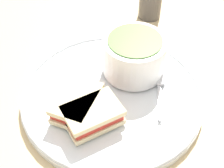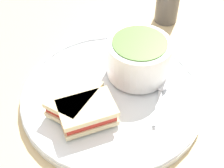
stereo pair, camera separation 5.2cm
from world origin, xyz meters
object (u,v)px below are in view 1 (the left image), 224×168
at_px(sandwich_half_near, 77,103).
at_px(sandwich_half_far, 93,115).
at_px(salt_shaker, 151,0).
at_px(soup_bowl, 134,55).
at_px(spoon, 159,82).

bearing_deg(sandwich_half_near, sandwich_half_far, -32.76).
relative_size(sandwich_half_near, salt_shaker, 1.15).
height_order(soup_bowl, spoon, soup_bowl).
bearing_deg(sandwich_half_near, salt_shaker, 74.02).
distance_m(soup_bowl, sandwich_half_near, 0.13).
height_order(soup_bowl, sandwich_half_far, soup_bowl).
bearing_deg(sandwich_half_far, sandwich_half_near, 147.24).
height_order(sandwich_half_near, salt_shaker, salt_shaker).
distance_m(sandwich_half_near, sandwich_half_far, 0.03).
bearing_deg(sandwich_half_near, soup_bowl, 54.54).
height_order(sandwich_half_far, salt_shaker, salt_shaker).
bearing_deg(soup_bowl, sandwich_half_far, -110.42).
xyz_separation_m(spoon, sandwich_half_far, (-0.10, -0.10, 0.01)).
relative_size(spoon, sandwich_half_far, 1.04).
bearing_deg(salt_shaker, soup_bowl, -93.36).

